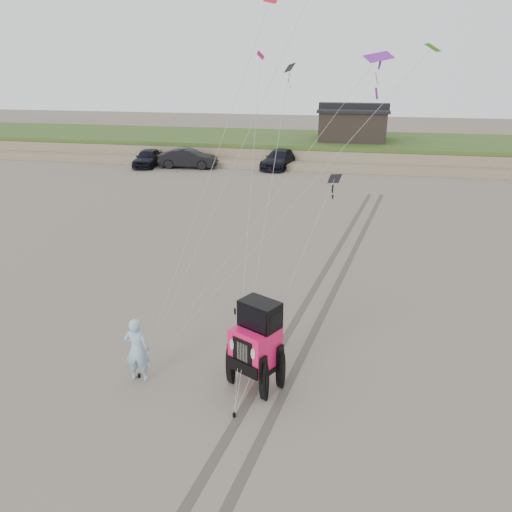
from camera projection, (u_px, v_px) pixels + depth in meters
The scene contains 12 objects.
ground at pixel (244, 379), 14.14m from camera, with size 160.00×160.00×0.00m, color #6B6054.
dune_ridge at pixel (330, 148), 48.14m from camera, with size 160.00×14.25×1.73m.
cabin at pixel (353, 123), 46.44m from camera, with size 6.40×5.40×3.35m.
truck_a at pixel (148, 158), 43.53m from camera, with size 1.79×4.46×1.52m, color black.
truck_b at pixel (188, 158), 42.89m from camera, with size 1.74×5.00×1.65m, color black.
truck_c at pixel (279, 159), 42.88m from camera, with size 2.13×5.24×1.52m, color black.
jeep at pixel (255, 354), 13.51m from camera, with size 2.33×5.40×2.01m, color #F6165E, non-canonical shape.
man at pixel (137, 350), 13.82m from camera, with size 0.70×0.46×1.92m, color #8AB1D6.
kite_flock at pixel (353, 49), 19.19m from camera, with size 6.80×7.98×6.73m.
stake_main at pixel (139, 376), 14.20m from camera, with size 0.08×0.08×0.12m, color black.
stake_aux at pixel (234, 415), 12.60m from camera, with size 0.08×0.08×0.12m, color black.
tire_tracks at pixel (332, 276), 21.08m from camera, with size 5.22×29.74×0.01m.
Camera 1 is at (2.75, -11.63, 8.33)m, focal length 35.00 mm.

